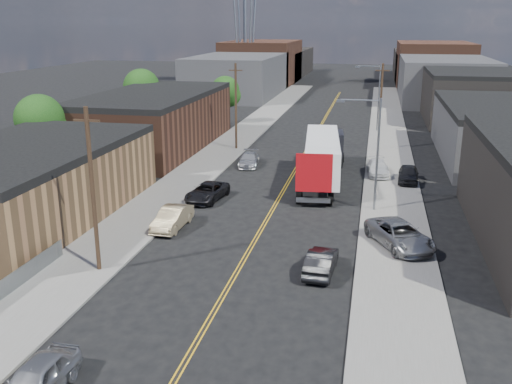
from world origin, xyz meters
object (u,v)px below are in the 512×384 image
at_px(car_left_a, 36,380).
at_px(car_left_d, 249,160).
at_px(semi_truck, 324,154).
at_px(car_right_lot_b, 378,168).
at_px(car_left_b, 172,218).
at_px(car_right_lot_a, 400,235).
at_px(car_right_oncoming, 321,262).
at_px(car_right_lot_c, 408,174).
at_px(car_left_c, 207,192).

xyz_separation_m(car_left_a, car_left_d, (0.00, 39.24, -0.11)).
distance_m(semi_truck, car_left_a, 36.10).
bearing_deg(car_right_lot_b, car_left_b, -134.31).
bearing_deg(car_right_lot_a, car_left_d, 98.79).
xyz_separation_m(car_right_oncoming, car_right_lot_c, (6.00, 21.52, 0.18)).
bearing_deg(car_right_lot_c, car_right_lot_a, -91.32).
distance_m(car_left_d, car_right_lot_c, 16.38).
bearing_deg(car_right_oncoming, semi_truck, -81.18).
distance_m(car_left_a, car_left_b, 19.78).
distance_m(car_left_a, car_left_d, 39.24).
bearing_deg(car_left_c, car_left_a, -80.46).
distance_m(car_left_d, car_right_oncoming, 26.96).
bearing_deg(car_right_lot_b, car_right_lot_a, -90.61).
bearing_deg(car_right_lot_b, car_left_d, 168.18).
bearing_deg(car_right_lot_c, car_right_lot_b, 147.58).
relative_size(semi_truck, car_right_lot_b, 3.63).
relative_size(car_left_d, car_right_lot_c, 1.05).
xyz_separation_m(car_left_c, car_right_lot_c, (16.87, 8.88, 0.19)).
bearing_deg(car_left_c, car_left_d, 93.64).
height_order(car_right_oncoming, car_right_lot_b, car_right_lot_b).
xyz_separation_m(car_right_oncoming, car_right_lot_b, (3.20, 23.52, 0.11)).
height_order(car_right_lot_b, car_right_lot_c, car_right_lot_c).
height_order(car_left_b, car_left_d, car_left_b).
distance_m(car_right_oncoming, car_right_lot_b, 23.74).
bearing_deg(car_left_a, car_right_oncoming, 56.49).
bearing_deg(semi_truck, car_left_b, -127.41).
distance_m(car_left_c, car_left_d, 12.42).
relative_size(semi_truck, car_left_c, 3.34).
xyz_separation_m(car_left_b, car_right_lot_c, (17.40, 16.00, 0.13)).
relative_size(car_left_b, car_left_c, 0.92).
height_order(car_right_lot_a, car_right_lot_c, car_right_lot_a).
bearing_deg(car_right_oncoming, car_right_lot_c, -101.87).
relative_size(car_right_lot_a, car_right_lot_b, 1.24).
xyz_separation_m(car_left_b, car_left_c, (0.53, 7.12, -0.07)).
xyz_separation_m(car_left_a, car_left_b, (-1.40, 19.73, 0.00)).
relative_size(car_left_a, car_right_lot_b, 0.97).
distance_m(car_right_lot_a, car_right_lot_b, 18.63).
height_order(car_left_c, car_right_lot_a, car_right_lot_a).
height_order(car_left_c, car_left_d, car_left_c).
height_order(semi_truck, car_left_d, semi_truck).
height_order(car_right_lot_a, car_right_lot_b, car_right_lot_a).
height_order(semi_truck, car_right_oncoming, semi_truck).
xyz_separation_m(car_left_c, car_right_oncoming, (10.87, -12.64, 0.01)).
distance_m(car_right_oncoming, car_right_lot_a, 6.84).
relative_size(car_left_d, car_right_lot_a, 0.79).
bearing_deg(car_left_b, car_left_c, 88.01).
height_order(car_left_a, car_left_b, car_left_b).
bearing_deg(car_right_lot_b, car_left_c, -147.57).
distance_m(car_left_b, car_left_c, 7.14).
relative_size(car_right_oncoming, car_right_lot_a, 0.76).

